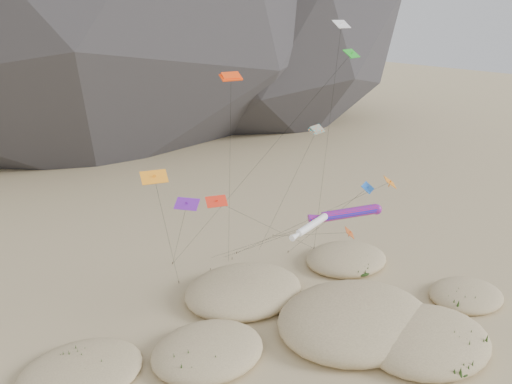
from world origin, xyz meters
The scene contains 9 objects.
ground centered at (0.00, 0.00, 0.00)m, with size 500.00×500.00×0.00m, color #CCB789.
dunes centered at (-1.06, 3.81, 0.74)m, with size 50.78×36.96×4.17m.
dune_grass centered at (-0.06, 4.34, 0.85)m, with size 41.35×30.16×1.54m.
kite_stakes centered at (2.41, 23.85, 0.15)m, with size 19.99×6.58×0.30m.
rainbow_tube_kite centered at (6.00, 7.35, 11.34)m, with size 8.83×19.60×12.21m.
white_tube_kite centered at (1.21, 7.23, 11.01)m, with size 5.77×20.06×11.62m.
orange_parafoil centered at (-2.77, 15.90, 24.55)m, with size 4.60×8.52×25.35m.
multi_parafoil centered at (6.26, 13.46, 18.76)m, with size 2.46×12.34×19.44m.
delta_kites centered at (2.07, 11.27, 16.99)m, with size 27.27×21.04×30.16m.
Camera 1 is at (-26.56, -28.95, 30.40)m, focal length 35.00 mm.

